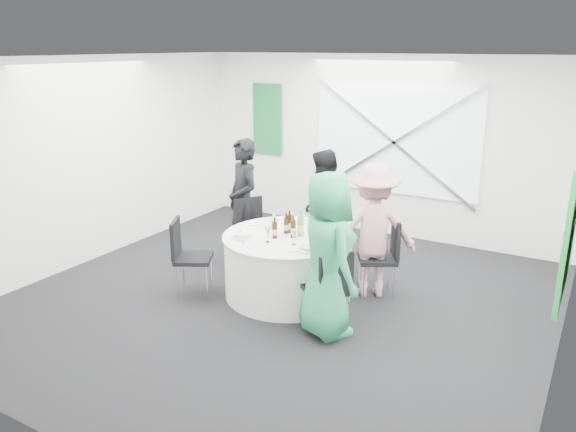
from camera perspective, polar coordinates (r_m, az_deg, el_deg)
The scene contains 47 objects.
floor at distance 6.79m, azimuth -0.85°, elevation -8.53°, with size 6.00×6.00×0.00m, color black.
ceiling at distance 6.12m, azimuth -0.97°, elevation 15.83°, with size 6.00×6.00×0.00m, color silver.
wall_back at distance 8.96m, azimuth 9.06°, elevation 7.00°, with size 6.00×6.00×0.00m, color white.
wall_front at distance 4.16m, azimuth -22.76°, elevation -5.92°, with size 6.00×6.00×0.00m, color white.
wall_left at distance 8.23m, azimuth -19.23°, elevation 5.38°, with size 6.00×6.00×0.00m, color white.
wall_right at distance 5.47m, azimuth 27.17°, elevation -1.13°, with size 6.00×6.00×0.00m, color white.
window_panel at distance 8.81m, azimuth 10.83°, elevation 7.40°, with size 2.60×0.03×1.60m, color white.
window_brace_a at distance 8.77m, azimuth 10.74°, elevation 7.36°, with size 0.05×0.05×3.16m, color silver.
window_brace_b at distance 8.77m, azimuth 10.74°, elevation 7.36°, with size 0.05×0.05×3.16m, color silver.
green_banner at distance 9.76m, azimuth -2.12°, elevation 9.79°, with size 0.55×0.04×1.20m, color #146435.
green_sign at distance 6.10m, azimuth 26.74°, elevation -1.30°, with size 0.05×1.20×1.40m, color #1A8F34.
banquet_table at distance 6.79m, azimuth -0.00°, elevation -5.00°, with size 1.56×1.56×0.76m.
chair_back at distance 7.74m, azimuth 4.07°, elevation -0.44°, with size 0.49×0.50×1.03m.
chair_back_left at distance 7.62m, azimuth -3.67°, elevation -1.16°, with size 0.59×0.59×0.94m.
chair_back_right at distance 6.82m, azimuth 9.82°, elevation -3.50°, with size 0.60×0.60×0.96m.
chair_front_right at distance 5.90m, azimuth 4.33°, elevation -6.96°, with size 0.58×0.57×0.91m.
chair_front_left at distance 6.87m, azimuth -10.32°, elevation -3.51°, with size 0.58×0.58×0.94m.
person_man_back_left at distance 7.74m, azimuth -4.56°, elevation 1.50°, with size 0.63×0.41×1.73m, color black.
person_man_back at distance 7.62m, azimuth 3.51°, elevation 0.78°, with size 0.78×0.43×1.60m, color black.
person_woman_pink at distance 6.73m, azimuth 8.61°, elevation -1.48°, with size 1.05×0.49×1.63m, color pink.
person_woman_green at distance 5.75m, azimuth 4.00°, elevation -3.96°, with size 0.85×0.55×1.75m, color #2A9B65.
plate_back at distance 7.12m, azimuth 1.95°, elevation -0.64°, with size 0.27×0.27×0.01m.
plate_back_left at distance 7.10m, azimuth -2.28°, elevation -0.71°, with size 0.26×0.26×0.01m.
plate_back_right at distance 6.76m, azimuth 5.11°, elevation -1.62°, with size 0.27×0.27×0.04m.
plate_front_right at distance 6.19m, azimuth 2.07°, elevation -3.33°, with size 0.26×0.26×0.04m.
plate_front_left at distance 6.59m, azimuth -4.67°, elevation -2.16°, with size 0.25×0.25×0.01m.
napkin at distance 6.56m, azimuth -4.71°, elevation -1.96°, with size 0.18×0.12×0.05m, color silver.
beer_bottle_a at distance 6.70m, azimuth -0.19°, elevation -0.99°, with size 0.06×0.06×0.25m.
beer_bottle_b at distance 6.73m, azimuth 0.16°, elevation -0.81°, with size 0.06×0.06×0.28m.
beer_bottle_c at distance 6.55m, azimuth 0.53°, elevation -1.35°, with size 0.06×0.06×0.27m.
beer_bottle_d at distance 6.53m, azimuth -1.36°, elevation -1.47°, with size 0.06×0.06×0.25m.
green_water_bottle at distance 6.60m, azimuth 1.30°, elevation -1.01°, with size 0.08×0.08×0.32m.
clear_water_bottle at distance 6.64m, azimuth -1.42°, elevation -1.05°, with size 0.08×0.08×0.28m.
wine_glass_a at distance 6.72m, azimuth 3.06°, elevation -0.69°, with size 0.07×0.07×0.17m.
wine_glass_b at distance 6.98m, azimuth 0.36°, elevation 0.00°, with size 0.07×0.07×0.17m.
wine_glass_c at distance 6.31m, azimuth 0.60°, elevation -1.87°, with size 0.07×0.07×0.17m.
wine_glass_d at distance 6.40m, azimuth -2.09°, elevation -1.61°, with size 0.07×0.07×0.17m.
fork_a at distance 7.18m, azimuth -1.26°, elevation -0.51°, with size 0.01×0.15×0.01m, color silver.
knife_a at distance 7.02m, azimuth -3.60°, elevation -0.96°, with size 0.01×0.15×0.01m, color silver.
fork_b at distance 6.78m, azimuth -4.80°, elevation -1.67°, with size 0.01×0.15×0.01m, color silver.
knife_b at distance 6.42m, azimuth -4.55°, elevation -2.72°, with size 0.01×0.15×0.01m, color silver.
fork_c at distance 6.50m, azimuth 4.79°, elevation -2.50°, with size 0.01×0.15×0.01m, color silver.
knife_c at distance 6.86m, azimuth 4.55°, elevation -1.43°, with size 0.01×0.15×0.01m, color silver.
fork_d at distance 6.12m, azimuth 0.68°, elevation -3.69°, with size 0.01×0.15×0.01m, color silver.
knife_d at distance 6.24m, azimuth 3.29°, elevation -3.29°, with size 0.01×0.15×0.01m, color silver.
fork_e at distance 7.05m, azimuth 3.31°, elevation -0.87°, with size 0.01×0.15×0.01m, color silver.
knife_e at distance 7.20m, azimuth 0.76°, elevation -0.48°, with size 0.01×0.15×0.01m, color silver.
Camera 1 is at (3.15, -5.25, 2.93)m, focal length 35.00 mm.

